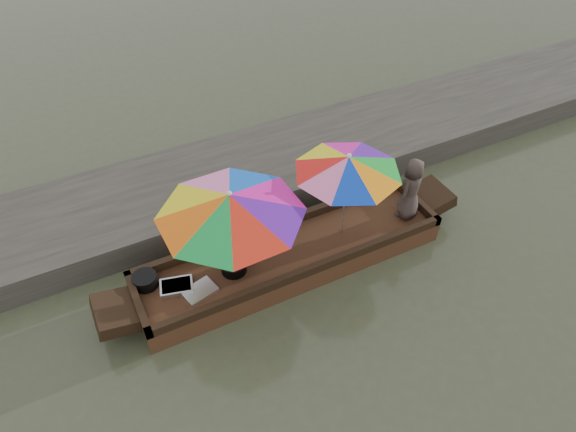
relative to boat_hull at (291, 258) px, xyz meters
name	(u,v)px	position (x,y,z in m)	size (l,w,h in m)	color
water	(291,265)	(0.00, 0.00, -0.17)	(80.00, 80.00, 0.00)	#41472E
dock	(237,177)	(0.00, 2.20, 0.08)	(22.00, 2.20, 0.50)	#2D2B26
boat_hull	(291,258)	(0.00, 0.00, 0.00)	(4.92, 1.20, 0.35)	black
cooking_pot	(145,281)	(-2.21, 0.34, 0.27)	(0.36, 0.36, 0.19)	black
tray_crayfish	(177,287)	(-1.83, 0.06, 0.22)	(0.47, 0.33, 0.09)	silver
tray_scallop	(200,291)	(-1.56, -0.15, 0.21)	(0.47, 0.33, 0.06)	silver
charcoal_grill	(234,266)	(-0.95, 0.02, 0.27)	(0.38, 0.38, 0.18)	black
supply_bag	(242,239)	(-0.64, 0.45, 0.30)	(0.28, 0.22, 0.26)	silver
vendor	(411,189)	(2.11, -0.13, 0.74)	(0.55, 0.36, 1.12)	#392E29
umbrella_bow	(233,234)	(-0.91, 0.00, 0.95)	(2.08, 2.08, 1.55)	blue
umbrella_stern	(345,195)	(0.92, 0.00, 0.95)	(1.62, 1.62, 1.55)	#5614A5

